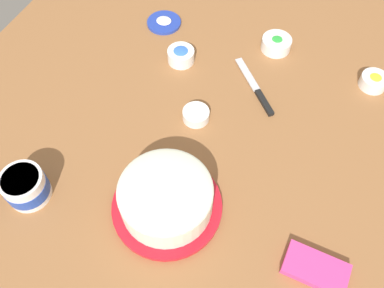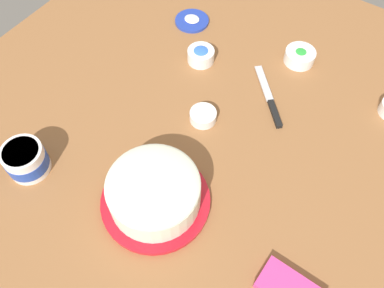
# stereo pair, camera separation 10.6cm
# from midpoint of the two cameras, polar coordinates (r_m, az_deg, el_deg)

# --- Properties ---
(ground_plane) EXTENTS (1.54, 1.54, 0.00)m
(ground_plane) POSITION_cam_midpoint_polar(r_m,az_deg,el_deg) (1.14, -0.99, 2.58)
(ground_plane) COLOR #936038
(frosted_cake) EXTENTS (0.27, 0.27, 0.11)m
(frosted_cake) POSITION_cam_midpoint_polar(r_m,az_deg,el_deg) (0.97, -6.84, -7.87)
(frosted_cake) COLOR red
(frosted_cake) RESTS_ON ground_plane
(frosting_tub) EXTENTS (0.11, 0.11, 0.08)m
(frosting_tub) POSITION_cam_midpoint_polar(r_m,az_deg,el_deg) (1.09, -25.12, -5.67)
(frosting_tub) COLOR white
(frosting_tub) RESTS_ON ground_plane
(frosting_tub_lid) EXTENTS (0.11, 0.11, 0.02)m
(frosting_tub_lid) POSITION_cam_midpoint_polar(r_m,az_deg,el_deg) (1.43, -6.19, 16.60)
(frosting_tub_lid) COLOR #233DAD
(frosting_tub_lid) RESTS_ON ground_plane
(spreading_knife) EXTENTS (0.18, 0.18, 0.01)m
(spreading_knife) POSITION_cam_midpoint_polar(r_m,az_deg,el_deg) (1.21, 6.74, 7.32)
(spreading_knife) COLOR silver
(spreading_knife) RESTS_ON ground_plane
(sprinkle_bowl_orange) EXTENTS (0.08, 0.08, 0.03)m
(sprinkle_bowl_orange) POSITION_cam_midpoint_polar(r_m,az_deg,el_deg) (1.14, -2.10, 3.96)
(sprinkle_bowl_orange) COLOR white
(sprinkle_bowl_orange) RESTS_ON ground_plane
(sprinkle_bowl_yellow) EXTENTS (0.08, 0.08, 0.04)m
(sprinkle_bowl_yellow) POSITION_cam_midpoint_polar(r_m,az_deg,el_deg) (1.31, 22.24, 8.11)
(sprinkle_bowl_yellow) COLOR white
(sprinkle_bowl_yellow) RESTS_ON ground_plane
(sprinkle_bowl_green) EXTENTS (0.09, 0.09, 0.04)m
(sprinkle_bowl_green) POSITION_cam_midpoint_polar(r_m,az_deg,el_deg) (1.34, 9.58, 13.72)
(sprinkle_bowl_green) COLOR white
(sprinkle_bowl_green) RESTS_ON ground_plane
(sprinkle_bowl_blue) EXTENTS (0.08, 0.08, 0.04)m
(sprinkle_bowl_blue) POSITION_cam_midpoint_polar(r_m,az_deg,el_deg) (1.29, -3.99, 12.30)
(sprinkle_bowl_blue) COLOR white
(sprinkle_bowl_blue) RESTS_ON ground_plane
(candy_box_lower) EXTENTS (0.15, 0.08, 0.02)m
(candy_box_lower) POSITION_cam_midpoint_polar(r_m,az_deg,el_deg) (0.97, 14.04, -17.03)
(candy_box_lower) COLOR #E53D8E
(candy_box_lower) RESTS_ON ground_plane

